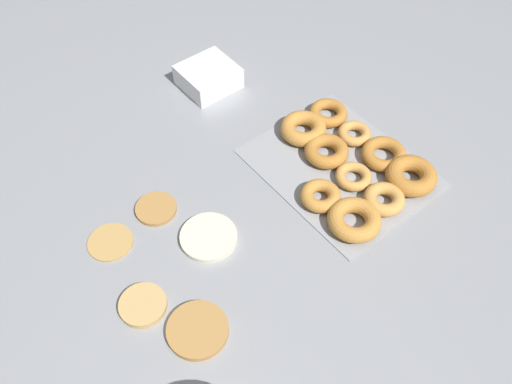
# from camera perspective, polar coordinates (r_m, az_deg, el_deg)

# --- Properties ---
(ground_plane) EXTENTS (3.00, 3.00, 0.00)m
(ground_plane) POSITION_cam_1_polar(r_m,az_deg,el_deg) (1.17, -4.64, -2.17)
(ground_plane) COLOR gray
(pancake_0) EXTENTS (0.12, 0.12, 0.01)m
(pancake_0) POSITION_cam_1_polar(r_m,az_deg,el_deg) (1.13, -5.01, -4.76)
(pancake_0) COLOR beige
(pancake_0) RESTS_ON ground_plane
(pancake_1) EXTENTS (0.12, 0.12, 0.01)m
(pancake_1) POSITION_cam_1_polar(r_m,az_deg,el_deg) (1.03, -6.17, -14.24)
(pancake_1) COLOR #B27F42
(pancake_1) RESTS_ON ground_plane
(pancake_2) EXTENTS (0.09, 0.09, 0.01)m
(pancake_2) POSITION_cam_1_polar(r_m,az_deg,el_deg) (1.19, -10.48, -1.74)
(pancake_2) COLOR #B27F42
(pancake_2) RESTS_ON ground_plane
(pancake_3) EXTENTS (0.09, 0.09, 0.01)m
(pancake_3) POSITION_cam_1_polar(r_m,az_deg,el_deg) (1.16, -15.11, -5.05)
(pancake_3) COLOR tan
(pancake_3) RESTS_ON ground_plane
(pancake_4) EXTENTS (0.09, 0.09, 0.01)m
(pancake_4) POSITION_cam_1_polar(r_m,az_deg,el_deg) (1.07, -11.82, -11.58)
(pancake_4) COLOR tan
(pancake_4) RESTS_ON ground_plane
(donut_tray) EXTENTS (0.39, 0.32, 0.04)m
(donut_tray) POSITION_cam_1_polar(r_m,az_deg,el_deg) (1.25, 9.89, 2.78)
(donut_tray) COLOR #93969B
(donut_tray) RESTS_ON ground_plane
(container_stack) EXTENTS (0.13, 0.14, 0.06)m
(container_stack) POSITION_cam_1_polar(r_m,az_deg,el_deg) (1.44, -5.04, 12.01)
(container_stack) COLOR white
(container_stack) RESTS_ON ground_plane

